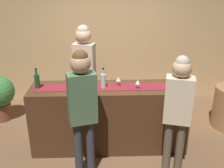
{
  "coord_description": "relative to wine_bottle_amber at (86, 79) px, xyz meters",
  "views": [
    {
      "loc": [
        -0.08,
        -3.44,
        2.44
      ],
      "look_at": [
        0.04,
        0.0,
        1.06
      ],
      "focal_mm": 40.92,
      "sensor_mm": 36.0,
      "label": 1
    }
  ],
  "objects": [
    {
      "name": "customer_sipping",
      "position": [
        1.18,
        -0.66,
        -0.11
      ],
      "size": [
        0.38,
        0.28,
        1.64
      ],
      "rotation": [
        0.0,
        0.0,
        -0.27
      ],
      "color": "brown",
      "rests_on": "ground"
    },
    {
      "name": "wine_bottle_green",
      "position": [
        -0.7,
        -0.06,
        0.0
      ],
      "size": [
        0.07,
        0.07,
        0.3
      ],
      "color": "#194723",
      "rests_on": "bar_counter"
    },
    {
      "name": "wine_glass_mid_counter",
      "position": [
        0.74,
        -0.14,
        -0.01
      ],
      "size": [
        0.07,
        0.07,
        0.14
      ],
      "color": "silver",
      "rests_on": "bar_counter"
    },
    {
      "name": "wine_glass_far_end",
      "position": [
        0.47,
        -0.01,
        -0.01
      ],
      "size": [
        0.07,
        0.07,
        0.14
      ],
      "color": "silver",
      "rests_on": "bar_counter"
    },
    {
      "name": "ground_plane",
      "position": [
        0.33,
        -0.06,
        -1.12
      ],
      "size": [
        10.0,
        10.0,
        0.0
      ],
      "primitive_type": "plane",
      "color": "brown"
    },
    {
      "name": "wine_glass_near_customer",
      "position": [
        1.29,
        -0.01,
        -0.01
      ],
      "size": [
        0.07,
        0.07,
        0.14
      ],
      "color": "silver",
      "rests_on": "bar_counter"
    },
    {
      "name": "bartender",
      "position": [
        -0.06,
        0.52,
        0.03
      ],
      "size": [
        0.38,
        0.27,
        1.82
      ],
      "rotation": [
        0.0,
        0.0,
        2.91
      ],
      "color": "#26262B",
      "rests_on": "ground"
    },
    {
      "name": "wine_bottle_amber",
      "position": [
        0.0,
        0.0,
        0.0
      ],
      "size": [
        0.07,
        0.07,
        0.3
      ],
      "color": "brown",
      "rests_on": "bar_counter"
    },
    {
      "name": "customer_browsing",
      "position": [
        -0.01,
        -0.69,
        -0.04
      ],
      "size": [
        0.38,
        0.28,
        1.73
      ],
      "rotation": [
        0.0,
        0.0,
        0.27
      ],
      "color": "#33333D",
      "rests_on": "ground"
    },
    {
      "name": "back_wall",
      "position": [
        0.33,
        1.84,
        0.33
      ],
      "size": [
        6.0,
        0.12,
        2.9
      ],
      "primitive_type": "cube",
      "color": "tan",
      "rests_on": "ground"
    },
    {
      "name": "wine_bottle_clear",
      "position": [
        0.25,
        -0.08,
        0.0
      ],
      "size": [
        0.07,
        0.07,
        0.3
      ],
      "color": "#B2C6C1",
      "rests_on": "bar_counter"
    },
    {
      "name": "bar_counter",
      "position": [
        0.33,
        -0.06,
        -0.62
      ],
      "size": [
        2.32,
        0.6,
        1.01
      ],
      "primitive_type": "cube",
      "color": "#472B19",
      "rests_on": "ground"
    },
    {
      "name": "counter_runner_cloth",
      "position": [
        0.33,
        -0.06,
        -0.11
      ],
      "size": [
        2.2,
        0.28,
        0.01
      ],
      "primitive_type": "cube",
      "color": "maroon",
      "rests_on": "bar_counter"
    }
  ]
}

